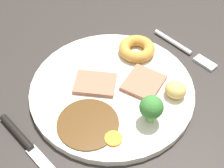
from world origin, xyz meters
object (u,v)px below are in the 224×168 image
object	(u,v)px
dinner_plate	(112,90)
meat_slice_main	(143,83)
roast_potato_left	(176,90)
knife	(28,146)
fork	(186,50)
meat_slice_under	(95,83)
carrot_coin_front	(113,139)
broccoli_floret	(151,108)
yorkshire_pudding	(137,49)

from	to	relation	value
dinner_plate	meat_slice_main	world-z (taller)	meat_slice_main
roast_potato_left	knife	distance (cm)	26.35
dinner_plate	fork	size ratio (longest dim) A/B	1.94
meat_slice_main	meat_slice_under	world-z (taller)	same
roast_potato_left	fork	bearing A→B (deg)	-149.32
roast_potato_left	dinner_plate	bearing A→B (deg)	-50.42
carrot_coin_front	broccoli_floret	size ratio (longest dim) A/B	0.53
yorkshire_pudding	fork	world-z (taller)	yorkshire_pudding
dinner_plate	carrot_coin_front	world-z (taller)	carrot_coin_front
meat_slice_under	carrot_coin_front	bearing A→B (deg)	64.18
dinner_plate	broccoli_floret	xyz separation A→B (cm)	(0.07, 9.37, 3.91)
roast_potato_left	yorkshire_pudding	bearing A→B (deg)	-101.98
fork	knife	world-z (taller)	knife
dinner_plate	knife	xyz separation A→B (cm)	(17.53, -0.41, -0.25)
dinner_plate	yorkshire_pudding	bearing A→B (deg)	-159.76
yorkshire_pudding	carrot_coin_front	world-z (taller)	yorkshire_pudding
dinner_plate	fork	xyz separation A→B (cm)	(-18.52, 1.84, -0.31)
fork	knife	distance (cm)	36.12
carrot_coin_front	broccoli_floret	world-z (taller)	broccoli_floret
roast_potato_left	broccoli_floret	world-z (taller)	broccoli_floret
broccoli_floret	fork	size ratio (longest dim) A/B	0.35
meat_slice_under	knife	distance (cm)	15.90
dinner_plate	meat_slice_under	xyz separation A→B (cm)	(1.83, -2.53, 1.10)
meat_slice_under	yorkshire_pudding	size ratio (longest dim) A/B	1.03
meat_slice_under	carrot_coin_front	xyz separation A→B (cm)	(5.19, 10.73, -0.19)
meat_slice_main	broccoli_floret	size ratio (longest dim) A/B	1.30
yorkshire_pudding	carrot_coin_front	xyz separation A→B (cm)	(16.73, 11.78, -0.88)
knife	dinner_plate	bearing A→B (deg)	87.25
fork	roast_potato_left	bearing A→B (deg)	-60.55
broccoli_floret	knife	bearing A→B (deg)	-29.26
dinner_plate	roast_potato_left	distance (cm)	11.37
roast_potato_left	broccoli_floret	xyz separation A→B (cm)	(7.18, 0.77, 1.79)
yorkshire_pudding	meat_slice_main	bearing A→B (deg)	54.00
yorkshire_pudding	knife	world-z (taller)	yorkshire_pudding
dinner_plate	yorkshire_pudding	size ratio (longest dim) A/B	4.17
dinner_plate	broccoli_floret	world-z (taller)	broccoli_floret
knife	yorkshire_pudding	bearing A→B (deg)	95.21
roast_potato_left	fork	distance (cm)	13.48
yorkshire_pudding	roast_potato_left	xyz separation A→B (cm)	(2.58, 12.18, 0.34)
knife	roast_potato_left	bearing A→B (deg)	68.49
dinner_plate	meat_slice_under	size ratio (longest dim) A/B	4.05
meat_slice_main	broccoli_floret	distance (cm)	8.37
yorkshire_pudding	knife	size ratio (longest dim) A/B	0.38
meat_slice_main	broccoli_floret	xyz separation A→B (cm)	(4.87, 6.20, 2.81)
meat_slice_under	broccoli_floret	distance (cm)	12.36
yorkshire_pudding	carrot_coin_front	bearing A→B (deg)	35.15
carrot_coin_front	broccoli_floret	bearing A→B (deg)	170.42
broccoli_floret	yorkshire_pudding	bearing A→B (deg)	-127.03
dinner_plate	carrot_coin_front	distance (cm)	10.84
dinner_plate	carrot_coin_front	xyz separation A→B (cm)	(7.03, 8.20, 0.91)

